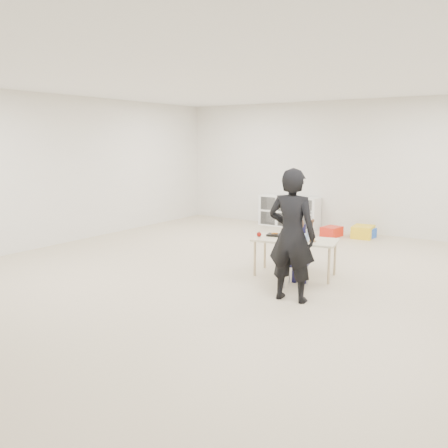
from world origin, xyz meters
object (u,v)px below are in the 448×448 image
Objects in this scene: child at (297,249)px; adult at (292,235)px; table at (295,257)px; chair_near at (296,263)px; cubby_shelf at (289,211)px.

child is 0.63× the size of adult.
chair_near reaches higher than table.
chair_near is at bearing -76.30° from adult.
table is 0.92× the size of cubby_shelf.
chair_near is 0.47× the size of cubby_shelf.
cubby_shelf is (-2.13, 4.05, 0.02)m from chair_near.
adult is at bearing -78.38° from table.
chair_near is 0.40× the size of adult.
cubby_shelf is at bearing 106.19° from child.
child is (0.00, 0.00, 0.19)m from chair_near.
child is at bearing -76.30° from adult.
cubby_shelf is 5.16m from adult.
cubby_shelf is (-2.13, 4.05, -0.17)m from child.
chair_near is 4.58m from cubby_shelf.
adult is at bearing -82.67° from chair_near.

